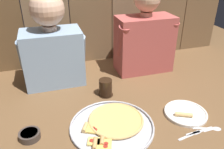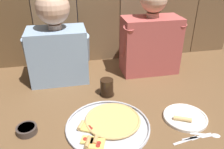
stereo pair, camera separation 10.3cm
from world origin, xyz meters
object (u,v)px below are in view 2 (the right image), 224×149
Objects in this scene: diner_right at (151,36)px; dipping_bowl at (27,129)px; pizza_tray at (109,124)px; dinner_plate at (185,117)px; diner_left at (57,41)px; drinking_glass at (107,87)px.

dipping_bowl is at bearing -147.37° from diner_right.
pizza_tray is 1.85× the size of dinner_plate.
diner_left is (-0.62, 0.56, 0.26)m from dinner_plate.
drinking_glass is at bearing 81.72° from pizza_tray.
dinner_plate is at bearing -4.13° from dipping_bowl.
diner_right is at bearing 32.63° from dipping_bowl.
dipping_bowl is at bearing -150.03° from drinking_glass.
diner_right is at bearing 90.12° from dinner_plate.
dinner_plate reaches higher than pizza_tray.
pizza_tray is at bearing -98.28° from drinking_glass.
dinner_plate and dipping_bowl have the same top height.
pizza_tray is at bearing -66.73° from diner_left.
dinner_plate is at bearing -41.99° from diner_left.
diner_right is at bearing 53.54° from pizza_tray.
pizza_tray is 0.29m from drinking_glass.
diner_left is at bearing 179.88° from diner_right.
diner_right reaches higher than dipping_bowl.
drinking_glass is 0.50m from dipping_bowl.
drinking_glass is 0.17× the size of diner_right.
dinner_plate is 0.88m from diner_left.
dinner_plate is 0.79m from dipping_bowl.
diner_left is (-0.23, 0.53, 0.26)m from pizza_tray.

